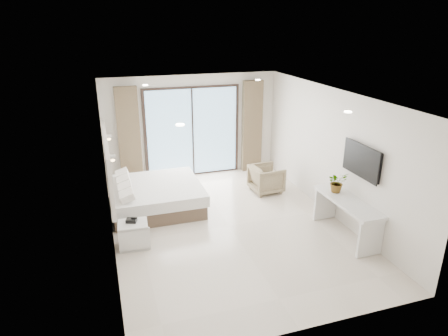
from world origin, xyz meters
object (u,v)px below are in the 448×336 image
(bed, at_px, (155,196))
(armchair, at_px, (266,178))
(console_desk, at_px, (347,210))
(nightstand, at_px, (134,235))

(bed, bearing_deg, armchair, 2.11)
(console_desk, bearing_deg, nightstand, 167.79)
(bed, relative_size, console_desk, 1.19)
(armchair, bearing_deg, console_desk, -170.05)
(console_desk, distance_m, armchair, 2.55)
(nightstand, height_order, console_desk, console_desk)
(nightstand, bearing_deg, armchair, 29.74)
(nightstand, distance_m, armchair, 3.74)
(nightstand, xyz_separation_m, console_desk, (3.98, -0.86, 0.32))
(nightstand, relative_size, console_desk, 0.34)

